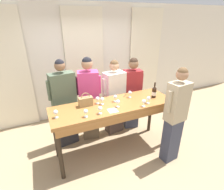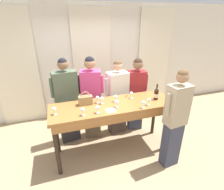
{
  "view_description": "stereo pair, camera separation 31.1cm",
  "coord_description": "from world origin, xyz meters",
  "px_view_note": "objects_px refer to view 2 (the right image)",
  "views": [
    {
      "loc": [
        -1.15,
        -2.53,
        2.46
      ],
      "look_at": [
        0.0,
        0.07,
        1.19
      ],
      "focal_mm": 28.0,
      "sensor_mm": 36.0,
      "label": 1
    },
    {
      "loc": [
        -0.86,
        -2.64,
        2.46
      ],
      "look_at": [
        0.0,
        0.07,
        1.19
      ],
      "focal_mm": 28.0,
      "sensor_mm": 36.0,
      "label": 2
    }
  ],
  "objects_px": {
    "wine_bottle": "(156,94)",
    "wine_glass_center_mid": "(98,108)",
    "tasting_bar": "(114,111)",
    "wine_glass_center_right": "(143,103)",
    "wine_glass_back_right": "(102,99)",
    "host_pouring": "(175,120)",
    "wine_glass_front_right": "(97,98)",
    "handbag": "(85,100)",
    "guest_striped_shirt": "(136,94)",
    "wine_glass_front_mid": "(116,97)",
    "wine_glass_back_left": "(54,109)",
    "guest_pink_top": "(92,98)",
    "wine_glass_front_left": "(131,94)",
    "guest_olive_jacket": "(67,102)",
    "wine_glass_back_mid": "(117,102)",
    "wine_glass_center_left": "(149,100)",
    "guest_cream_sweater": "(117,98)",
    "wine_glass_near_host": "(83,110)"
  },
  "relations": [
    {
      "from": "wine_glass_front_left",
      "to": "guest_pink_top",
      "type": "relative_size",
      "value": 0.07
    },
    {
      "from": "guest_olive_jacket",
      "to": "guest_cream_sweater",
      "type": "bearing_deg",
      "value": 0.0
    },
    {
      "from": "wine_glass_center_right",
      "to": "guest_olive_jacket",
      "type": "relative_size",
      "value": 0.07
    },
    {
      "from": "wine_glass_front_right",
      "to": "host_pouring",
      "type": "relative_size",
      "value": 0.07
    },
    {
      "from": "wine_glass_center_right",
      "to": "wine_glass_back_right",
      "type": "xyz_separation_m",
      "value": [
        -0.63,
        0.37,
        -0.0
      ]
    },
    {
      "from": "wine_glass_back_right",
      "to": "wine_glass_front_left",
      "type": "bearing_deg",
      "value": 5.53
    },
    {
      "from": "wine_glass_front_right",
      "to": "wine_glass_back_mid",
      "type": "distance_m",
      "value": 0.38
    },
    {
      "from": "handbag",
      "to": "wine_glass_center_mid",
      "type": "distance_m",
      "value": 0.39
    },
    {
      "from": "handbag",
      "to": "wine_glass_front_mid",
      "type": "relative_size",
      "value": 1.85
    },
    {
      "from": "guest_cream_sweater",
      "to": "wine_glass_front_left",
      "type": "bearing_deg",
      "value": -75.78
    },
    {
      "from": "wine_glass_front_right",
      "to": "handbag",
      "type": "bearing_deg",
      "value": 179.26
    },
    {
      "from": "wine_glass_center_mid",
      "to": "wine_glass_center_right",
      "type": "height_order",
      "value": "same"
    },
    {
      "from": "wine_glass_front_right",
      "to": "host_pouring",
      "type": "xyz_separation_m",
      "value": [
        1.11,
        -0.77,
        -0.21
      ]
    },
    {
      "from": "wine_bottle",
      "to": "wine_glass_center_left",
      "type": "distance_m",
      "value": 0.3
    },
    {
      "from": "tasting_bar",
      "to": "wine_glass_center_right",
      "type": "height_order",
      "value": "wine_glass_center_right"
    },
    {
      "from": "wine_bottle",
      "to": "wine_glass_front_mid",
      "type": "relative_size",
      "value": 2.28
    },
    {
      "from": "wine_glass_center_left",
      "to": "guest_olive_jacket",
      "type": "bearing_deg",
      "value": 148.73
    },
    {
      "from": "wine_bottle",
      "to": "guest_pink_top",
      "type": "xyz_separation_m",
      "value": [
        -1.11,
        0.65,
        -0.23
      ]
    },
    {
      "from": "wine_glass_center_right",
      "to": "guest_cream_sweater",
      "type": "distance_m",
      "value": 0.95
    },
    {
      "from": "wine_glass_back_mid",
      "to": "guest_cream_sweater",
      "type": "bearing_deg",
      "value": 70.05
    },
    {
      "from": "tasting_bar",
      "to": "wine_glass_front_right",
      "type": "bearing_deg",
      "value": 147.06
    },
    {
      "from": "tasting_bar",
      "to": "wine_bottle",
      "type": "xyz_separation_m",
      "value": [
        0.83,
        -0.03,
        0.23
      ]
    },
    {
      "from": "tasting_bar",
      "to": "wine_glass_center_right",
      "type": "bearing_deg",
      "value": -30.63
    },
    {
      "from": "wine_glass_center_left",
      "to": "wine_glass_back_mid",
      "type": "relative_size",
      "value": 1.0
    },
    {
      "from": "handbag",
      "to": "guest_pink_top",
      "type": "xyz_separation_m",
      "value": [
        0.19,
        0.46,
        -0.2
      ]
    },
    {
      "from": "guest_cream_sweater",
      "to": "handbag",
      "type": "bearing_deg",
      "value": -148.56
    },
    {
      "from": "tasting_bar",
      "to": "wine_glass_back_right",
      "type": "xyz_separation_m",
      "value": [
        -0.19,
        0.1,
        0.21
      ]
    },
    {
      "from": "wine_glass_back_left",
      "to": "wine_glass_near_host",
      "type": "distance_m",
      "value": 0.46
    },
    {
      "from": "wine_glass_front_right",
      "to": "wine_glass_back_mid",
      "type": "xyz_separation_m",
      "value": [
        0.28,
        -0.26,
        0.0
      ]
    },
    {
      "from": "handbag",
      "to": "guest_olive_jacket",
      "type": "bearing_deg",
      "value": 123.21
    },
    {
      "from": "wine_glass_center_right",
      "to": "guest_olive_jacket",
      "type": "distance_m",
      "value": 1.52
    },
    {
      "from": "wine_glass_center_left",
      "to": "guest_striped_shirt",
      "type": "height_order",
      "value": "guest_striped_shirt"
    },
    {
      "from": "handbag",
      "to": "wine_glass_back_left",
      "type": "height_order",
      "value": "handbag"
    },
    {
      "from": "wine_glass_front_left",
      "to": "guest_cream_sweater",
      "type": "height_order",
      "value": "guest_cream_sweater"
    },
    {
      "from": "wine_bottle",
      "to": "wine_glass_center_mid",
      "type": "xyz_separation_m",
      "value": [
        -1.17,
        -0.17,
        -0.02
      ]
    },
    {
      "from": "wine_glass_center_mid",
      "to": "guest_striped_shirt",
      "type": "relative_size",
      "value": 0.08
    },
    {
      "from": "wine_bottle",
      "to": "wine_glass_front_right",
      "type": "relative_size",
      "value": 2.28
    },
    {
      "from": "wine_bottle",
      "to": "wine_glass_center_left",
      "type": "xyz_separation_m",
      "value": [
        -0.25,
        -0.17,
        -0.02
      ]
    },
    {
      "from": "handbag",
      "to": "wine_glass_front_left",
      "type": "bearing_deg",
      "value": -0.34
    },
    {
      "from": "guest_striped_shirt",
      "to": "host_pouring",
      "type": "bearing_deg",
      "value": -84.23
    },
    {
      "from": "wine_glass_center_mid",
      "to": "guest_pink_top",
      "type": "height_order",
      "value": "guest_pink_top"
    },
    {
      "from": "wine_glass_front_mid",
      "to": "wine_glass_back_right",
      "type": "height_order",
      "value": "same"
    },
    {
      "from": "wine_bottle",
      "to": "wine_glass_back_mid",
      "type": "distance_m",
      "value": 0.81
    },
    {
      "from": "wine_glass_center_mid",
      "to": "wine_glass_back_right",
      "type": "bearing_deg",
      "value": 63.53
    },
    {
      "from": "wine_glass_center_left",
      "to": "wine_glass_front_left",
      "type": "bearing_deg",
      "value": 116.63
    },
    {
      "from": "wine_glass_back_right",
      "to": "host_pouring",
      "type": "distance_m",
      "value": 1.28
    },
    {
      "from": "wine_glass_front_mid",
      "to": "wine_glass_back_left",
      "type": "distance_m",
      "value": 1.08
    },
    {
      "from": "wine_glass_center_left",
      "to": "tasting_bar",
      "type": "bearing_deg",
      "value": 161.57
    },
    {
      "from": "wine_glass_front_left",
      "to": "wine_glass_center_left",
      "type": "bearing_deg",
      "value": -63.37
    },
    {
      "from": "wine_glass_front_right",
      "to": "wine_glass_back_mid",
      "type": "bearing_deg",
      "value": -43.4
    }
  ]
}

